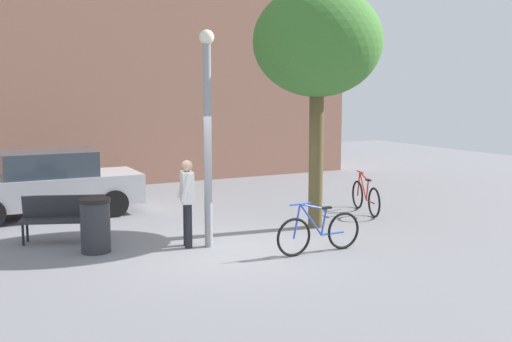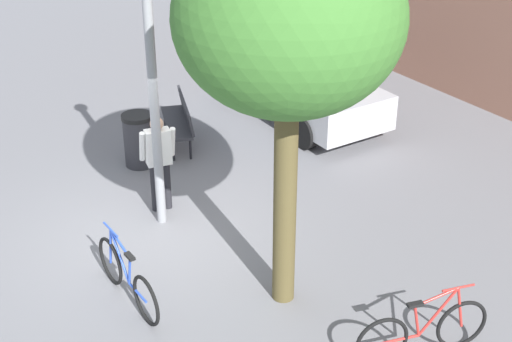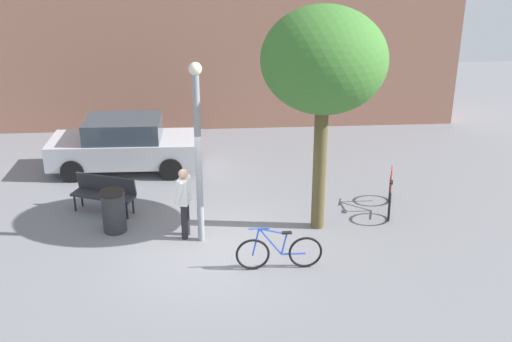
{
  "view_description": "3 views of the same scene",
  "coord_description": "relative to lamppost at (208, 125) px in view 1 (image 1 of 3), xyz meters",
  "views": [
    {
      "loc": [
        -4.88,
        -10.38,
        3.03
      ],
      "look_at": [
        1.07,
        0.98,
        1.3
      ],
      "focal_mm": 43.49,
      "sensor_mm": 36.0,
      "label": 1
    },
    {
      "loc": [
        9.22,
        -4.23,
        6.46
      ],
      "look_at": [
        0.9,
        1.35,
        1.15
      ],
      "focal_mm": 52.59,
      "sensor_mm": 36.0,
      "label": 2
    },
    {
      "loc": [
        0.04,
        -12.33,
        6.85
      ],
      "look_at": [
        0.94,
        0.4,
        1.62
      ],
      "focal_mm": 43.95,
      "sensor_mm": 36.0,
      "label": 3
    }
  ],
  "objects": [
    {
      "name": "parked_car_silver",
      "position": [
        -2.2,
        4.41,
        -1.56
      ],
      "size": [
        4.23,
        1.88,
        1.55
      ],
      "color": "#B7B7BC",
      "rests_on": "ground_plane"
    },
    {
      "name": "lamppost",
      "position": [
        0.0,
        0.0,
        0.0
      ],
      "size": [
        0.28,
        0.28,
        4.09
      ],
      "color": "gray",
      "rests_on": "ground_plane"
    },
    {
      "name": "person_by_lamppost",
      "position": [
        -0.36,
        0.19,
        -1.37
      ],
      "size": [
        0.38,
        0.63,
        1.67
      ],
      "color": "#232328",
      "rests_on": "ground_plane"
    },
    {
      "name": "trash_bin",
      "position": [
        -2.01,
        0.59,
        -1.82
      ],
      "size": [
        0.57,
        0.57,
        1.01
      ],
      "color": "#2D2D33",
      "rests_on": "ground_plane"
    },
    {
      "name": "building_facade",
      "position": [
        0.31,
        8.96,
        1.92
      ],
      "size": [
        16.85,
        2.0,
        8.51
      ],
      "primitive_type": "cube",
      "color": "#9E6B56",
      "rests_on": "ground_plane"
    },
    {
      "name": "park_bench",
      "position": [
        -2.39,
        1.68,
        -1.79
      ],
      "size": [
        1.66,
        1.02,
        0.92
      ],
      "color": "#2D2D33",
      "rests_on": "ground_plane"
    },
    {
      "name": "bicycle_blue",
      "position": [
        1.62,
        -1.35,
        -1.95
      ],
      "size": [
        1.81,
        0.08,
        0.97
      ],
      "color": "black",
      "rests_on": "ground_plane"
    },
    {
      "name": "ground_plane",
      "position": [
        0.31,
        -0.3,
        -2.33
      ],
      "size": [
        36.0,
        36.0,
        0.0
      ],
      "primitive_type": "plane",
      "color": "slate"
    },
    {
      "name": "plaza_tree",
      "position": [
        2.73,
        0.47,
        1.62
      ],
      "size": [
        2.74,
        2.74,
        5.15
      ],
      "color": "brown",
      "rests_on": "ground_plane"
    },
    {
      "name": "bicycle_red",
      "position": [
        4.66,
        1.21,
        -1.95
      ],
      "size": [
        0.56,
        1.75,
        0.97
      ],
      "color": "black",
      "rests_on": "ground_plane"
    }
  ]
}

